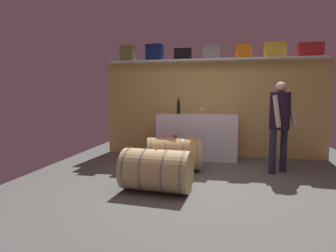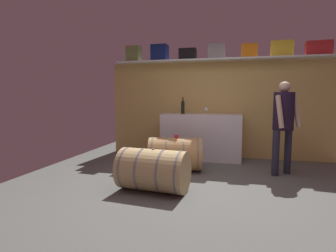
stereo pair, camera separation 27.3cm
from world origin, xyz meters
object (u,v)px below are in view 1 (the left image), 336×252
Objects in this scene: winemaker_pouring at (280,118)px; toolcase_red at (310,50)px; toolcase_black at (183,55)px; wine_bottle_dark at (179,107)px; toolcase_olive at (128,54)px; toolcase_grey at (212,52)px; toolcase_navy at (155,53)px; work_cabinet at (197,136)px; wine_barrel_far at (156,170)px; toolcase_orange at (244,52)px; tasting_cup at (175,136)px; wine_glass at (202,109)px; toolcase_yellow at (275,50)px; wine_barrel_near at (174,154)px.

toolcase_red is at bearing -164.65° from winemaker_pouring.
toolcase_black reaches higher than wine_bottle_dark.
toolcase_grey is at bearing 3.00° from toolcase_olive.
toolcase_navy is 3.02m from toolcase_red.
toolcase_navy is 0.22× the size of winemaker_pouring.
wine_barrel_far is at bearing -100.13° from work_cabinet.
toolcase_black is at bearing 176.06° from toolcase_orange.
tasting_cup is (-1.17, -1.19, -1.54)m from toolcase_orange.
work_cabinet is 4.74× the size of wine_bottle_dark.
toolcase_black is 1.22m from wine_glass.
wine_bottle_dark is (-0.06, -0.20, -1.06)m from toolcase_black.
toolcase_yellow is 2.84m from wine_barrel_near.
toolcase_red is at bearing -1.09° from toolcase_grey.
wine_bottle_dark is 0.34× the size of wine_barrel_near.
wine_barrel_near is (0.61, -1.19, -1.88)m from toolcase_navy.
toolcase_navy is 5.05× the size of tasting_cup.
tasting_cup is (-2.39, -1.19, -1.54)m from toolcase_red.
tasting_cup is (0.09, -0.99, -0.46)m from wine_bottle_dark.
wine_glass is (-0.16, -0.30, -1.14)m from toolcase_grey.
toolcase_red is at bearing 1.55° from toolcase_yellow.
work_cabinet is at bearing -69.24° from winemaker_pouring.
wine_bottle_dark is (-1.85, -0.20, -1.10)m from toolcase_yellow.
toolcase_orange is at bearing 66.16° from wine_barrel_far.
wine_barrel_far is at bearing -123.06° from toolcase_orange.
wine_barrel_far is 14.53× the size of tasting_cup.
toolcase_black is 0.58m from toolcase_grey.
toolcase_red is at bearing -1.61° from toolcase_black.
toolcase_orange reaches higher than toolcase_black.
toolcase_navy is 1.25m from wine_bottle_dark.
toolcase_navy is 0.34× the size of wine_barrel_near.
toolcase_orange is 1.68m from wine_bottle_dark.
toolcase_orange is at bearing 12.12° from work_cabinet.
toolcase_navy is 0.60m from toolcase_black.
toolcase_black is 1.06× the size of toolcase_grey.
wine_glass is (-1.37, -0.30, -1.14)m from toolcase_yellow.
toolcase_red is 0.28× the size of work_cabinet.
toolcase_olive is 2.53m from wine_barrel_near.
toolcase_red is at bearing 14.86° from wine_barrel_near.
toolcase_olive is 5.02× the size of tasting_cup.
wine_glass is (0.42, -0.30, -1.11)m from toolcase_black.
toolcase_grey is at bearing -175.68° from toolcase_red.
toolcase_olive is 0.35× the size of wine_barrel_far.
wine_glass reaches higher than tasting_cup.
work_cabinet is at bearing 132.98° from wine_glass.
wine_glass is at bearing -36.67° from toolcase_black.
toolcase_navy is 1.57m from wine_glass.
wine_bottle_dark is at bearing -171.16° from toolcase_red.
toolcase_black is 2.42m from toolcase_red.
wine_barrel_near is at bearing -33.07° from winemaker_pouring.
wine_glass is at bearing -7.45° from toolcase_olive.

